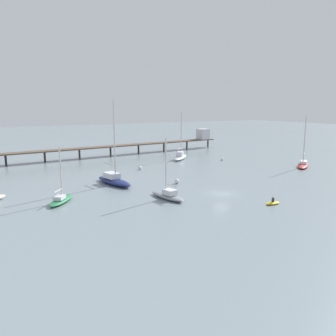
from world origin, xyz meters
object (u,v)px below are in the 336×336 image
(pier, at_px, (143,142))
(sailboat_white, at_px, (181,156))
(mooring_buoy_inner, at_px, (222,159))
(mooring_buoy_mid, at_px, (140,168))
(sailboat_navy, at_px, (114,179))
(mooring_buoy_far, at_px, (177,181))
(dinghy_yellow, at_px, (273,203))
(sailboat_gray, at_px, (168,195))
(sailboat_red, at_px, (303,164))
(sailboat_green, at_px, (61,199))

(pier, relative_size, sailboat_white, 6.09)
(mooring_buoy_inner, distance_m, mooring_buoy_mid, 23.69)
(sailboat_navy, xyz_separation_m, mooring_buoy_far, (9.91, -5.45, -0.42))
(dinghy_yellow, bearing_deg, pier, 82.10)
(sailboat_gray, bearing_deg, sailboat_red, 10.95)
(sailboat_green, relative_size, sailboat_red, 0.70)
(mooring_buoy_far, bearing_deg, pier, 72.02)
(sailboat_green, distance_m, mooring_buoy_far, 21.10)
(sailboat_red, xyz_separation_m, mooring_buoy_mid, (-33.60, 15.77, -0.26))
(sailboat_green, xyz_separation_m, sailboat_red, (54.90, 1.90, 0.14))
(sailboat_gray, height_order, sailboat_navy, sailboat_navy)
(mooring_buoy_inner, bearing_deg, sailboat_white, 139.68)
(mooring_buoy_inner, bearing_deg, sailboat_gray, -141.34)
(mooring_buoy_inner, bearing_deg, sailboat_navy, -161.88)
(sailboat_red, bearing_deg, sailboat_green, -178.02)
(sailboat_green, relative_size, sailboat_white, 0.68)
(sailboat_gray, height_order, sailboat_white, sailboat_white)
(sailboat_white, relative_size, mooring_buoy_inner, 16.96)
(sailboat_gray, height_order, sailboat_green, sailboat_gray)
(sailboat_green, height_order, sailboat_white, sailboat_white)
(pier, distance_m, sailboat_white, 16.24)
(mooring_buoy_far, bearing_deg, sailboat_white, 56.11)
(sailboat_gray, height_order, mooring_buoy_inner, sailboat_gray)
(mooring_buoy_inner, bearing_deg, pier, 116.28)
(mooring_buoy_inner, bearing_deg, dinghy_yellow, -118.98)
(sailboat_gray, bearing_deg, mooring_buoy_far, 50.18)
(mooring_buoy_mid, xyz_separation_m, mooring_buoy_far, (-0.29, -15.70, 0.03))
(sailboat_green, bearing_deg, mooring_buoy_inner, 22.36)
(sailboat_gray, relative_size, sailboat_green, 1.13)
(sailboat_red, bearing_deg, mooring_buoy_mid, 154.86)
(sailboat_navy, height_order, mooring_buoy_mid, sailboat_navy)
(mooring_buoy_far, bearing_deg, sailboat_navy, 151.17)
(sailboat_gray, relative_size, sailboat_red, 0.79)
(sailboat_navy, relative_size, mooring_buoy_far, 16.97)
(sailboat_red, height_order, dinghy_yellow, sailboat_red)
(sailboat_gray, distance_m, sailboat_green, 15.60)
(mooring_buoy_inner, relative_size, mooring_buoy_mid, 0.87)
(sailboat_gray, xyz_separation_m, sailboat_red, (40.48, 7.83, 0.05))
(sailboat_navy, distance_m, sailboat_white, 31.39)
(pier, height_order, mooring_buoy_inner, pier)
(sailboat_red, height_order, mooring_buoy_mid, sailboat_red)
(sailboat_green, bearing_deg, mooring_buoy_far, 5.34)
(sailboat_green, bearing_deg, sailboat_red, 1.98)
(mooring_buoy_inner, distance_m, mooring_buoy_far, 29.12)
(mooring_buoy_far, bearing_deg, mooring_buoy_mid, 88.95)
(pier, distance_m, sailboat_navy, 40.77)
(sailboat_white, bearing_deg, pier, 100.89)
(sailboat_navy, xyz_separation_m, mooring_buoy_mid, (10.20, 10.24, -0.44))
(sailboat_gray, xyz_separation_m, mooring_buoy_far, (6.59, 7.90, -0.19))
(sailboat_gray, distance_m, sailboat_navy, 13.76)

